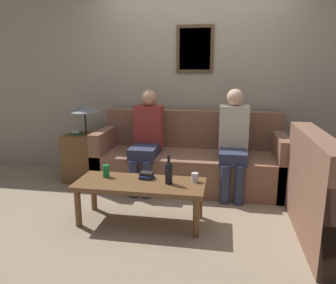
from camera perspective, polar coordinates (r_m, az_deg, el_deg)
The scene contains 11 objects.
ground_plane at distance 3.78m, azimuth 2.87°, elevation -10.07°, with size 16.00×16.00×0.00m, color gray.
wall_back at distance 4.45m, azimuth 4.67°, elevation 10.69°, with size 9.00×0.08×2.60m.
couch_main at distance 4.16m, azimuth 3.82°, elevation -3.24°, with size 2.29×0.86×0.92m.
coffee_table at distance 3.17m, azimuth -4.87°, elevation -7.93°, with size 1.23×0.50×0.41m.
side_table_with_lamp at distance 4.47m, azimuth -14.48°, elevation -1.58°, with size 0.47×0.44×1.01m.
wine_bottle at distance 3.07m, azimuth 0.13°, elevation -5.39°, with size 0.07×0.07×0.28m.
drinking_glass at distance 3.15m, azimuth 4.70°, elevation -6.17°, with size 0.07×0.07×0.09m.
book_stack at distance 3.24m, azimuth -3.75°, elevation -5.84°, with size 0.15×0.13×0.06m.
soda_can at distance 3.32m, azimuth -10.73°, elevation -5.00°, with size 0.07×0.07×0.12m.
person_left at distance 4.00m, azimuth -3.72°, elevation 0.97°, with size 0.34×0.64×1.20m.
person_right at distance 3.86m, azimuth 11.34°, elevation 0.54°, with size 0.34×0.59×1.23m.
Camera 1 is at (0.42, -3.45, 1.49)m, focal length 35.00 mm.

